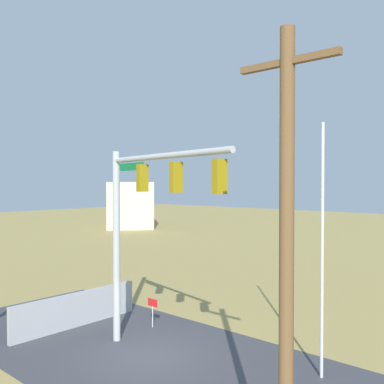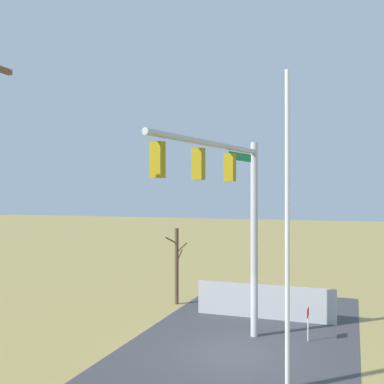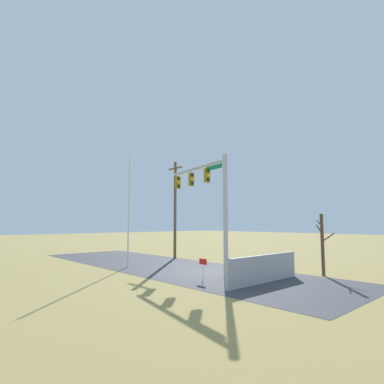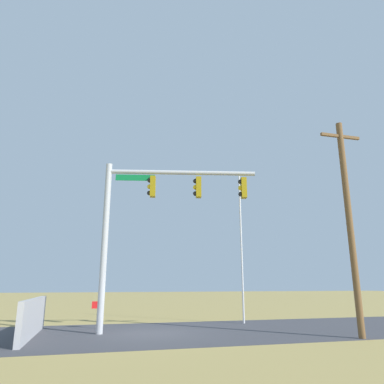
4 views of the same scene
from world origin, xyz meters
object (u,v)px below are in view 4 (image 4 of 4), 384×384
Objects in this scene: signal_mast at (150,210)px; open_sign at (98,308)px; flagpole at (241,246)px; utility_pole at (349,219)px.

open_sign is (1.98, -2.40, -4.34)m from signal_mast.
flagpole reaches higher than signal_mast.
utility_pole is at bearing 155.57° from signal_mast.
open_sign is (7.50, 0.28, -3.13)m from flagpole.
utility_pole is at bearing 148.65° from open_sign.
signal_mast is 5.33m from open_sign.
flagpole reaches higher than open_sign.
flagpole is at bearing -154.14° from signal_mast.
signal_mast is 8.49m from utility_pole.
open_sign is at bearing -50.50° from signal_mast.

